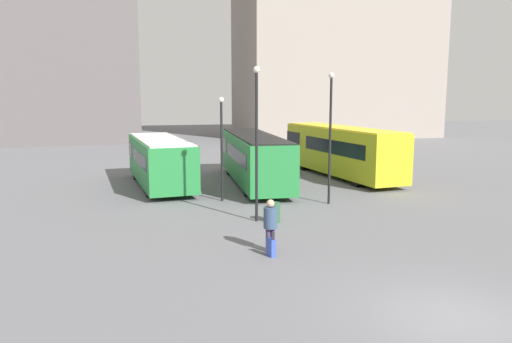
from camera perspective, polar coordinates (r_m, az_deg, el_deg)
name	(u,v)px	position (r m, az deg, el deg)	size (l,w,h in m)	color
ground_plane	(454,318)	(13.49, 21.74, -15.29)	(160.00, 160.00, 0.00)	slate
building_block_left	(41,32)	(63.42, -23.36, 14.41)	(21.23, 13.57, 24.72)	#5B5656
building_block_right	(334,13)	(68.29, 8.93, 17.44)	(24.31, 14.52, 31.54)	gray
bus_0	(160,160)	(29.92, -10.94, 1.28)	(3.54, 9.74, 2.83)	#237A38
bus_1	(254,157)	(30.22, -0.27, 1.69)	(3.25, 11.98, 2.98)	#237A38
bus_2	(340,149)	(33.38, 9.59, 2.50)	(3.84, 11.86, 3.27)	gold
traveler	(270,221)	(17.14, 1.66, -5.65)	(0.58, 0.58, 1.83)	#382D4C
suitcase	(271,247)	(16.86, 1.71, -8.66)	(0.27, 0.41, 0.87)	#334CB2
lamp_post_0	(330,129)	(24.58, 8.49, 4.86)	(0.28, 0.28, 6.41)	black
lamp_post_1	(257,133)	(20.85, 0.07, 4.42)	(0.28, 0.28, 6.51)	black
lamp_post_2	(222,140)	(25.08, -3.95, 3.62)	(0.28, 0.28, 5.25)	black
trash_bin	(274,212)	(21.21, 2.08, -4.69)	(0.52, 0.52, 0.85)	#285633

